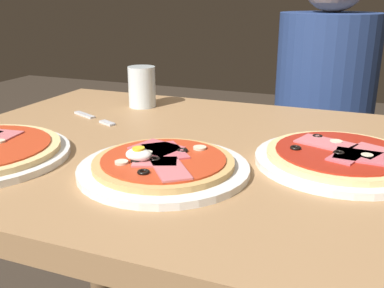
# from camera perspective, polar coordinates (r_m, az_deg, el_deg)

# --- Properties ---
(dining_table) EXTENTS (1.17, 0.78, 0.76)m
(dining_table) POSITION_cam_1_polar(r_m,az_deg,el_deg) (0.89, 3.69, -8.43)
(dining_table) COLOR #9E754C
(dining_table) RESTS_ON ground
(pizza_foreground) EXTENTS (0.28, 0.28, 0.05)m
(pizza_foreground) POSITION_cam_1_polar(r_m,az_deg,el_deg) (0.73, -3.71, -2.75)
(pizza_foreground) COLOR white
(pizza_foreground) RESTS_ON dining_table
(pizza_across_left) EXTENTS (0.29, 0.29, 0.03)m
(pizza_across_left) POSITION_cam_1_polar(r_m,az_deg,el_deg) (0.81, 18.45, -1.69)
(pizza_across_left) COLOR white
(pizza_across_left) RESTS_ON dining_table
(water_glass_near) EXTENTS (0.07, 0.07, 0.10)m
(water_glass_near) POSITION_cam_1_polar(r_m,az_deg,el_deg) (1.17, -6.39, 6.91)
(water_glass_near) COLOR silver
(water_glass_near) RESTS_ON dining_table
(fork) EXTENTS (0.15, 0.08, 0.00)m
(fork) POSITION_cam_1_polar(r_m,az_deg,el_deg) (1.08, -12.77, 3.37)
(fork) COLOR silver
(fork) RESTS_ON dining_table
(diner_person) EXTENTS (0.32, 0.32, 1.18)m
(diner_person) POSITION_cam_1_polar(r_m,az_deg,el_deg) (1.58, 16.02, 0.45)
(diner_person) COLOR black
(diner_person) RESTS_ON ground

